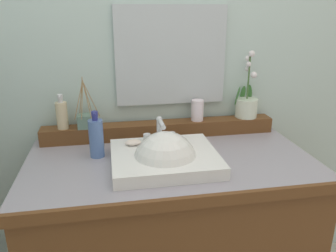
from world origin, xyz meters
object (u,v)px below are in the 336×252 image
Objects in this scene: potted_plant at (247,103)px; soap_dispenser at (62,115)px; tumbler_cup at (197,110)px; sink_basin at (165,162)px; soap_bar at (133,142)px; reed_diffuser at (86,120)px; lotion_bottle at (96,137)px.

soap_dispenser is (-0.91, -0.02, -0.01)m from potted_plant.
potted_plant is 0.26m from tumbler_cup.
tumbler_cup is at bearing 0.44° from soap_dispenser.
soap_dispenser is 1.56× the size of tumbler_cup.
sink_basin reaches higher than soap_bar.
tumbler_cup is at bearing 1.00° from reed_diffuser.
reed_diffuser is at bearing -179.00° from tumbler_cup.
sink_basin is at bearing -44.63° from reed_diffuser.
soap_dispenser is 0.68× the size of reed_diffuser.
soap_dispenser is (-0.31, 0.21, 0.08)m from soap_bar.
soap_dispenser is at bearing 142.93° from sink_basin.
sink_basin is 1.26× the size of potted_plant.
soap_bar is at bearing -44.79° from reed_diffuser.
reed_diffuser reaches higher than soap_dispenser.
reed_diffuser reaches higher than soap_bar.
tumbler_cup is at bearing -177.18° from potted_plant.
potted_plant is 0.91m from soap_dispenser.
lotion_bottle is (0.05, -0.18, -0.02)m from reed_diffuser.
tumbler_cup is at bearing 56.03° from sink_basin.
sink_basin is 2.12× the size of lotion_bottle.
sink_basin is 1.78× the size of reed_diffuser.
soap_bar is 0.67× the size of tumbler_cup.
lotion_bottle reaches higher than tumbler_cup.
soap_bar is at bearing -33.85° from soap_dispenser.
soap_dispenser is at bearing -178.87° from potted_plant.
soap_dispenser is at bearing 130.23° from lotion_bottle.
soap_bar is 0.21× the size of potted_plant.
soap_bar is 0.43× the size of soap_dispenser.
tumbler_cup is (0.65, 0.00, -0.02)m from soap_dispenser.
reed_diffuser is (0.10, -0.00, -0.03)m from soap_dispenser.
potted_plant reaches higher than sink_basin.
soap_bar is at bearing 135.64° from sink_basin.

